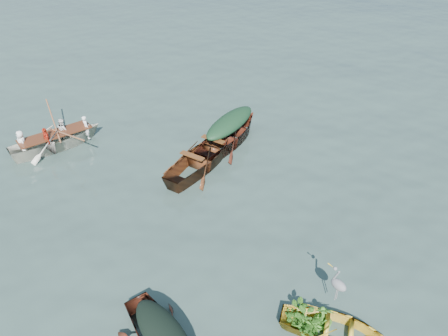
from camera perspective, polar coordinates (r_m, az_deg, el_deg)
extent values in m
plane|color=#384F48|center=(12.18, 9.31, -9.75)|extent=(140.00, 140.00, 0.00)
imported|color=yellow|center=(10.52, 13.94, -20.31)|extent=(2.64, 3.11, 0.76)
imported|color=#481910|center=(16.11, 0.75, 3.20)|extent=(5.27, 3.06, 1.22)
imported|color=#572E15|center=(14.91, -2.69, 0.25)|extent=(5.26, 3.03, 1.21)
imported|color=silver|center=(16.97, -20.81, 2.48)|extent=(4.65, 1.63, 1.11)
ellipsoid|color=black|center=(9.53, -7.84, -20.61)|extent=(0.88, 2.08, 0.40)
ellipsoid|color=black|center=(15.67, 0.77, 5.90)|extent=(2.90, 1.68, 0.52)
imported|color=#31761F|center=(9.98, 11.26, -17.42)|extent=(1.08, 1.14, 0.60)
imported|color=white|center=(16.53, -21.47, 5.21)|extent=(3.27, 1.41, 0.76)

